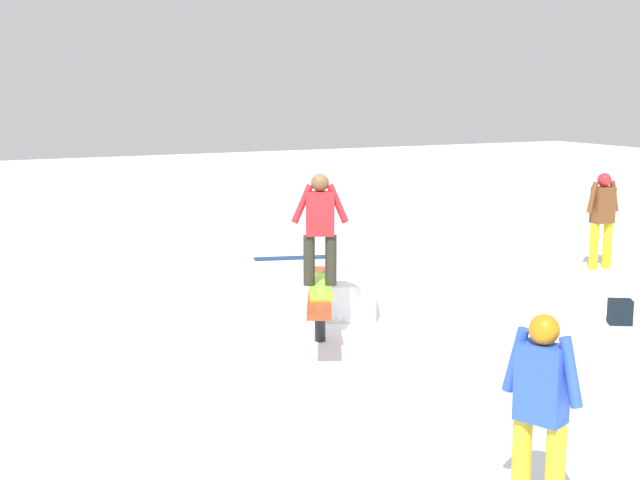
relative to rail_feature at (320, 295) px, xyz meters
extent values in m
plane|color=white|center=(0.00, 0.00, -0.59)|extent=(60.00, 60.00, 0.00)
cylinder|color=black|center=(0.00, 0.00, -0.29)|extent=(0.14, 0.14, 0.61)
cube|color=#A53F1E|center=(0.00, 0.00, 0.06)|extent=(2.46, 1.43, 0.08)
cube|color=white|center=(-1.54, 0.78, -0.34)|extent=(2.28, 2.15, 0.50)
cube|color=#94DA31|center=(0.00, 0.00, 0.11)|extent=(1.43, 0.86, 0.03)
cylinder|color=#2E2D22|center=(-0.06, -0.12, 0.44)|extent=(0.14, 0.14, 0.63)
cylinder|color=#2E2D22|center=(0.06, 0.12, 0.44)|extent=(0.14, 0.14, 0.63)
cube|color=red|center=(0.00, 0.00, 1.03)|extent=(0.34, 0.40, 0.54)
cylinder|color=red|center=(-0.09, -0.20, 1.15)|extent=(0.19, 0.29, 0.50)
cylinder|color=red|center=(0.09, 0.20, 1.15)|extent=(0.19, 0.29, 0.50)
sphere|color=brown|center=(0.00, 0.00, 1.41)|extent=(0.22, 0.22, 0.22)
cylinder|color=gold|center=(4.73, -0.66, -0.22)|extent=(0.15, 0.15, 0.75)
cylinder|color=gold|center=(4.99, -0.55, -0.22)|extent=(0.15, 0.15, 0.75)
cube|color=blue|center=(4.86, -0.60, 0.45)|extent=(0.41, 0.33, 0.58)
cylinder|color=blue|center=(4.66, -0.69, 0.58)|extent=(0.22, 0.16, 0.52)
cylinder|color=blue|center=(5.06, -0.52, 0.58)|extent=(0.22, 0.16, 0.52)
sphere|color=orange|center=(4.86, -0.60, 0.85)|extent=(0.22, 0.22, 0.22)
cylinder|color=yellow|center=(-1.80, 6.52, -0.19)|extent=(0.16, 0.16, 0.82)
cylinder|color=yellow|center=(-1.82, 6.23, -0.19)|extent=(0.16, 0.16, 0.82)
cube|color=brown|center=(-1.81, 6.38, 0.54)|extent=(0.25, 0.39, 0.63)
cylinder|color=brown|center=(-1.80, 6.61, 0.68)|extent=(0.11, 0.21, 0.55)
cylinder|color=brown|center=(-1.83, 6.14, 0.68)|extent=(0.11, 0.21, 0.55)
sphere|color=red|center=(-1.81, 6.38, 0.97)|extent=(0.24, 0.24, 0.24)
cube|color=navy|center=(-5.05, 1.92, -0.58)|extent=(0.65, 1.42, 0.02)
cube|color=black|center=(1.09, 3.97, -0.42)|extent=(0.34, 0.37, 0.34)
camera|label=1|loc=(9.70, -4.82, 2.60)|focal=50.00mm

